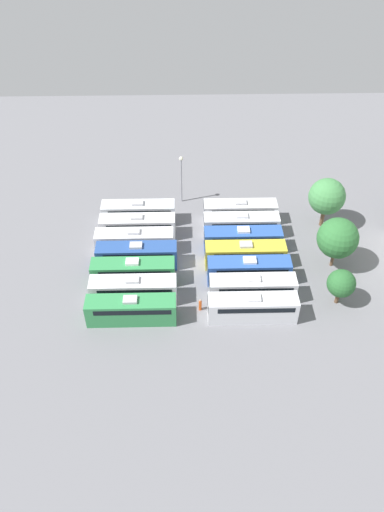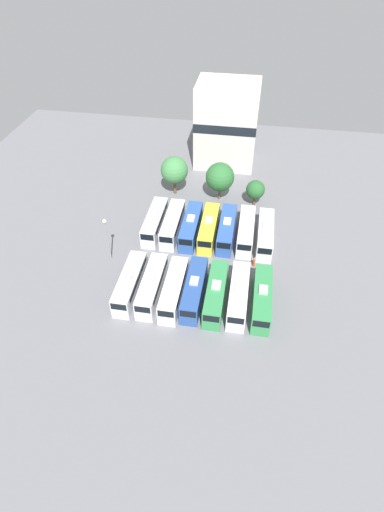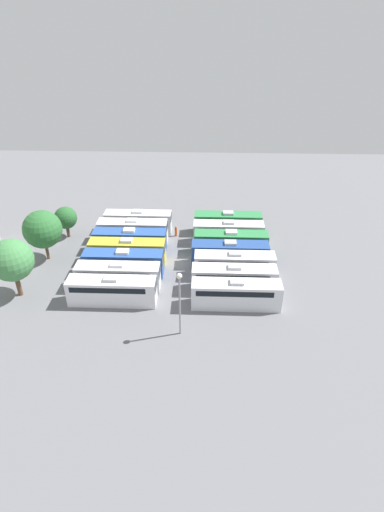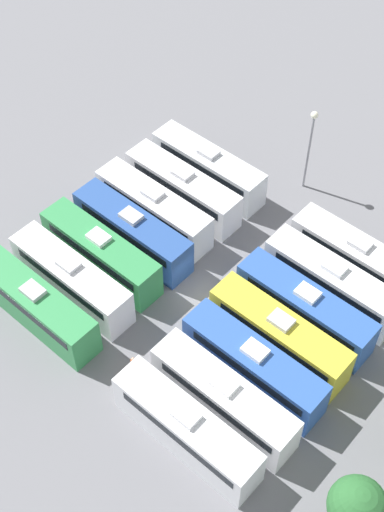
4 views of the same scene
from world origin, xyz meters
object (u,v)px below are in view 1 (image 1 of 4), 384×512
Objects in this scene: tree_1 at (338,238)px; tree_2 at (341,284)px; bus_1 at (138,226)px; bus_11 at (249,270)px; bus_9 at (243,239)px; bus_12 at (253,288)px; bus_2 at (135,241)px; bus_6 at (131,309)px; light_pole at (181,172)px; tree_0 at (327,197)px; bus_10 at (245,254)px; bus_3 at (137,255)px; bus_7 at (240,211)px; bus_5 at (134,289)px; bus_0 at (139,212)px; bus_8 at (241,225)px; worker_person at (200,305)px; bus_4 at (133,271)px; bus_13 at (253,307)px.

tree_1 is 6.86m from tree_2.
bus_1 is 1.00× the size of bus_11.
bus_12 is at bearing 1.76° from bus_9.
tree_2 is at bearing 68.59° from bus_11.
bus_6 is (12.32, 0.38, 0.00)m from bus_2.
light_pole reaches higher than bus_11.
bus_10 is at bearing -55.74° from tree_0.
bus_3 is 17.01m from bus_7.
tree_1 is 1.47× the size of tree_2.
light_pole is at bearing -127.10° from tree_1.
bus_3 is 1.00× the size of bus_11.
bus_3 is (6.04, 0.24, 0.00)m from bus_1.
bus_0 is at bearing -179.01° from bus_5.
bus_8 reaches higher than worker_person.
bus_4 is at bearing -57.91° from bus_8.
tree_2 is at bearing 73.71° from bus_3.
tree_2 is at bearing 41.11° from light_pole.
bus_10 is at bearing 101.51° from bus_4.
light_pole is at bearing -138.89° from tree_2.
bus_1 is 6.04m from bus_3.
tree_0 is at bearing 87.29° from bus_0.
bus_0 is 1.00× the size of bus_7.
bus_6 is 18.83m from bus_9.
bus_6 and bus_8 have the same top height.
bus_5 is 1.00× the size of bus_7.
bus_5 is at bearing -43.19° from bus_7.
bus_0 is 19.24m from worker_person.
bus_11 is 11.96m from tree_1.
tree_0 is (-11.09, 26.40, 3.19)m from bus_4.
bus_3 and bus_7 have the same top height.
bus_7 is at bearing 89.43° from bus_0.
tree_0 reaches higher than bus_10.
light_pole is (-17.42, 6.19, 3.51)m from bus_4.
bus_6 is at bearing -42.77° from bus_8.
bus_13 is at bearing 18.91° from light_pole.
bus_8 and bus_12 have the same top height.
bus_10 is (9.41, 14.47, 0.00)m from bus_0.
bus_6 is 24.97m from tree_2.
bus_11 is (5.99, 14.78, 0.00)m from bus_2.
bus_5 is 2.11× the size of tree_2.
tree_1 reaches higher than tree_2.
bus_10 is at bearing 0.28° from bus_9.
worker_person is (17.18, -6.38, -1.00)m from bus_7.
light_pole is at bearing 157.57° from bus_3.
worker_person is 22.95m from light_pole.
bus_12 is 3.18m from bus_13.
bus_1 is at bearing -122.24° from bus_11.
tree_0 reaches higher than bus_13.
bus_7 is at bearing 129.82° from bus_4.
bus_3 is 2.11× the size of tree_2.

